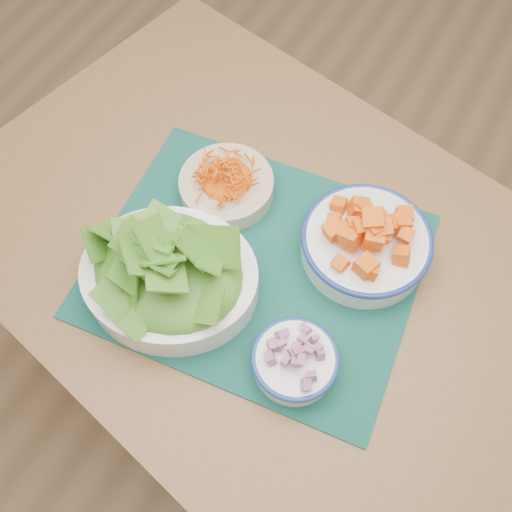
{
  "coord_description": "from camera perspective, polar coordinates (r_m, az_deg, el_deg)",
  "views": [
    {
      "loc": [
        0.38,
        -0.68,
        1.65
      ],
      "look_at": [
        0.14,
        -0.28,
        0.78
      ],
      "focal_mm": 40.0,
      "sensor_mm": 36.0,
      "label": 1
    }
  ],
  "objects": [
    {
      "name": "lettuce_bowl",
      "position": [
        0.94,
        -8.81,
        -1.33
      ],
      "size": [
        0.36,
        0.33,
        0.14
      ],
      "rotation": [
        0.0,
        0.0,
        0.33
      ],
      "color": "white",
      "rests_on": "placemat"
    },
    {
      "name": "ground",
      "position": [
        1.82,
        0.33,
        -3.14
      ],
      "size": [
        4.0,
        4.0,
        0.0
      ],
      "primitive_type": "plane",
      "color": "#946C47",
      "rests_on": "ground"
    },
    {
      "name": "table",
      "position": [
        1.11,
        1.56,
        -2.13
      ],
      "size": [
        1.35,
        1.04,
        0.75
      ],
      "rotation": [
        0.0,
        0.0,
        -0.2
      ],
      "color": "brown",
      "rests_on": "ground"
    },
    {
      "name": "carrot_bowl",
      "position": [
        1.06,
        -3.0,
        7.35
      ],
      "size": [
        0.23,
        0.23,
        0.07
      ],
      "rotation": [
        0.0,
        0.0,
        0.42
      ],
      "color": "beige",
      "rests_on": "placemat"
    },
    {
      "name": "placemat",
      "position": [
        1.01,
        0.0,
        -0.87
      ],
      "size": [
        0.6,
        0.51,
        0.0
      ],
      "primitive_type": "cube",
      "rotation": [
        0.0,
        0.0,
        0.12
      ],
      "color": "#09312B",
      "rests_on": "table"
    },
    {
      "name": "onion_bowl",
      "position": [
        0.91,
        3.92,
        -10.32
      ],
      "size": [
        0.17,
        0.17,
        0.07
      ],
      "rotation": [
        0.0,
        0.0,
        -0.4
      ],
      "color": "white",
      "rests_on": "placemat"
    },
    {
      "name": "squash_bowl",
      "position": [
        0.99,
        11.04,
        1.69
      ],
      "size": [
        0.25,
        0.25,
        0.11
      ],
      "rotation": [
        0.0,
        0.0,
        -0.13
      ],
      "color": "white",
      "rests_on": "placemat"
    }
  ]
}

